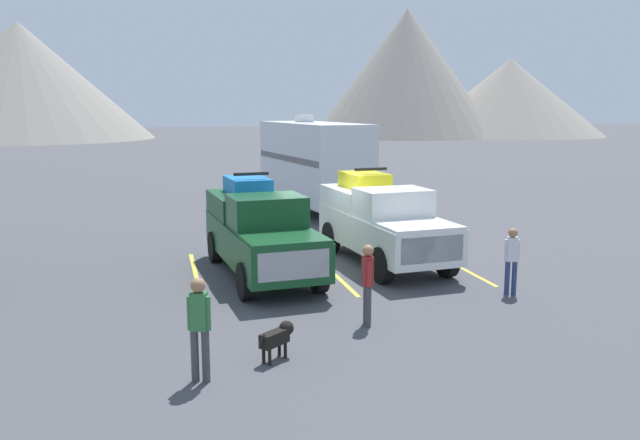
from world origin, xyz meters
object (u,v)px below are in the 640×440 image
Objects in this scene: camper_trailer_a at (314,162)px; dog at (279,336)px; person_a at (368,279)px; person_b at (512,256)px; pickup_truck_b at (381,220)px; person_c at (199,323)px; pickup_truck_a at (259,229)px.

dog is at bearing -105.74° from camper_trailer_a.
person_a is 4.20m from person_b.
person_b is at bearing -63.88° from pickup_truck_b.
dog is (-6.09, -2.60, -0.50)m from person_b.
camper_trailer_a is 4.77× the size of person_c.
pickup_truck_a is 4.90m from person_a.
pickup_truck_b is 5.57m from person_a.
dog is at bearing -95.76° from pickup_truck_a.
camper_trailer_a is 5.17× the size of person_b.
pickup_truck_b is 3.36× the size of person_a.
pickup_truck_b is at bearing 67.73° from person_a.
person_b is (1.67, -13.08, -1.19)m from camper_trailer_a.
pickup_truck_b is 3.52× the size of person_b.
pickup_truck_a is 8.22× the size of dog.
person_a reaches higher than person_b.
pickup_truck_b is 3.25× the size of person_c.
pickup_truck_b is at bearing 57.07° from dog.
camper_trailer_a is (3.82, 9.69, 0.90)m from pickup_truck_a.
person_b is 0.92× the size of person_c.
pickup_truck_b reaches higher than dog.
person_a is 4.01m from person_c.
person_b is at bearing -82.74° from camper_trailer_a.
camper_trailer_a is 14.60m from person_a.
person_a is at bearing -72.43° from pickup_truck_a.
dog is (1.41, 0.65, -0.58)m from person_c.
person_c is at bearing -150.53° from person_a.
pickup_truck_a is 1.05× the size of pickup_truck_b.
person_b is at bearing -31.71° from pickup_truck_a.
pickup_truck_a is 6.45m from person_b.
person_c reaches higher than person_b.
person_b is at bearing 23.48° from person_c.
camper_trailer_a is 4.93× the size of person_a.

